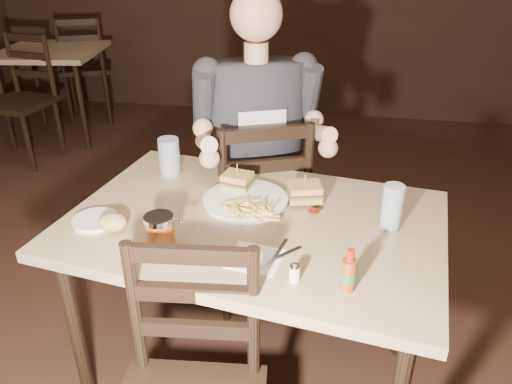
% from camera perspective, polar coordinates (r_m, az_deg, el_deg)
% --- Properties ---
extents(room_shell, '(7.00, 7.00, 7.00)m').
position_cam_1_polar(room_shell, '(1.49, -9.26, 17.60)').
color(room_shell, black).
rests_on(room_shell, ground).
extents(main_table, '(1.38, 1.03, 0.77)m').
position_cam_1_polar(main_table, '(1.76, -0.28, -5.23)').
color(main_table, tan).
rests_on(main_table, ground).
extents(bg_table, '(0.90, 0.90, 0.77)m').
position_cam_1_polar(bg_table, '(4.69, -22.32, 13.80)').
color(bg_table, tan).
rests_on(bg_table, ground).
extents(chair_far, '(0.60, 0.62, 0.97)m').
position_cam_1_polar(chair_far, '(2.36, -0.02, -1.88)').
color(chair_far, black).
rests_on(chair_far, ground).
extents(bg_chair_far, '(0.60, 0.62, 0.96)m').
position_cam_1_polar(bg_chair_far, '(5.20, -18.86, 13.30)').
color(bg_chair_far, black).
rests_on(bg_chair_far, ground).
extents(bg_chair_near, '(0.51, 0.55, 0.96)m').
position_cam_1_polar(bg_chair_near, '(4.30, -25.50, 9.23)').
color(bg_chair_near, black).
rests_on(bg_chair_near, ground).
extents(diner, '(0.68, 0.62, 0.97)m').
position_cam_1_polar(diner, '(2.12, 0.27, 9.28)').
color(diner, '#2D2C30').
rests_on(diner, chair_far).
extents(dinner_plate, '(0.34, 0.34, 0.02)m').
position_cam_1_polar(dinner_plate, '(1.81, -1.21, -1.08)').
color(dinner_plate, white).
rests_on(dinner_plate, main_table).
extents(sandwich_left, '(0.12, 0.11, 0.09)m').
position_cam_1_polar(sandwich_left, '(1.87, -2.15, 1.74)').
color(sandwich_left, gold).
rests_on(sandwich_left, dinner_plate).
extents(sandwich_right, '(0.13, 0.12, 0.10)m').
position_cam_1_polar(sandwich_right, '(1.80, 5.61, 0.60)').
color(sandwich_right, gold).
rests_on(sandwich_right, dinner_plate).
extents(fries_pile, '(0.24, 0.19, 0.04)m').
position_cam_1_polar(fries_pile, '(1.72, -0.58, -1.88)').
color(fries_pile, '#D4B950').
rests_on(fries_pile, dinner_plate).
extents(ketchup_dollop, '(0.05, 0.05, 0.01)m').
position_cam_1_polar(ketchup_dollop, '(1.74, 6.59, -2.16)').
color(ketchup_dollop, maroon).
rests_on(ketchup_dollop, dinner_plate).
extents(glass_left, '(0.10, 0.10, 0.15)m').
position_cam_1_polar(glass_left, '(2.03, -9.87, 3.97)').
color(glass_left, silver).
rests_on(glass_left, main_table).
extents(glass_right, '(0.08, 0.08, 0.16)m').
position_cam_1_polar(glass_right, '(1.70, 15.28, -1.67)').
color(glass_right, silver).
rests_on(glass_right, main_table).
extents(hot_sauce, '(0.05, 0.05, 0.13)m').
position_cam_1_polar(hot_sauce, '(1.39, 10.57, -8.72)').
color(hot_sauce, maroon).
rests_on(hot_sauce, main_table).
extents(salt_shaker, '(0.03, 0.03, 0.06)m').
position_cam_1_polar(salt_shaker, '(1.43, 4.43, -9.20)').
color(salt_shaker, white).
rests_on(salt_shaker, main_table).
extents(syrup_dispenser, '(0.11, 0.11, 0.12)m').
position_cam_1_polar(syrup_dispenser, '(1.57, -10.91, -4.58)').
color(syrup_dispenser, maroon).
rests_on(syrup_dispenser, main_table).
extents(napkin, '(0.18, 0.17, 0.00)m').
position_cam_1_polar(napkin, '(1.52, -0.08, -7.59)').
color(napkin, white).
rests_on(napkin, main_table).
extents(knife, '(0.05, 0.19, 0.00)m').
position_cam_1_polar(knife, '(1.53, 2.31, -7.29)').
color(knife, silver).
rests_on(knife, napkin).
extents(fork, '(0.13, 0.14, 0.01)m').
position_cam_1_polar(fork, '(1.52, 2.64, -7.45)').
color(fork, silver).
rests_on(fork, napkin).
extents(side_plate, '(0.17, 0.17, 0.01)m').
position_cam_1_polar(side_plate, '(1.79, -17.89, -3.19)').
color(side_plate, white).
rests_on(side_plate, main_table).
extents(bread_roll, '(0.11, 0.09, 0.06)m').
position_cam_1_polar(bread_roll, '(1.69, -16.08, -3.34)').
color(bread_roll, tan).
rests_on(bread_roll, side_plate).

